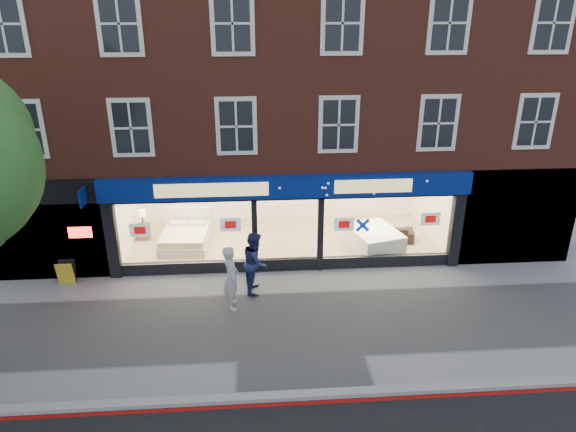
{
  "coord_description": "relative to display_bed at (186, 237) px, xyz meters",
  "views": [
    {
      "loc": [
        -1.08,
        -11.85,
        8.0
      ],
      "look_at": [
        -0.03,
        2.5,
        2.14
      ],
      "focal_mm": 32.0,
      "sensor_mm": 36.0,
      "label": 1
    }
  ],
  "objects": [
    {
      "name": "a_board",
      "position": [
        -3.4,
        -2.37,
        -0.03
      ],
      "size": [
        0.51,
        0.33,
        0.78
      ],
      "primitive_type": "cube",
      "rotation": [
        0.0,
        0.0,
        0.01
      ],
      "color": "gold",
      "rests_on": "ground"
    },
    {
      "name": "sofa",
      "position": [
        7.2,
        -0.04,
        -0.02
      ],
      "size": [
        2.14,
        1.14,
        0.59
      ],
      "primitive_type": "imported",
      "rotation": [
        0.0,
        0.0,
        2.96
      ],
      "color": "black",
      "rests_on": "showroom_floor"
    },
    {
      "name": "kerb_stone",
      "position": [
        3.5,
        -7.9,
        -0.36
      ],
      "size": [
        60.0,
        0.25,
        0.12
      ],
      "primitive_type": "cube",
      "color": "gray",
      "rests_on": "ground"
    },
    {
      "name": "building",
      "position": [
        3.49,
        1.94,
        6.25
      ],
      "size": [
        19.0,
        8.26,
        10.3
      ],
      "color": "brown",
      "rests_on": "ground"
    },
    {
      "name": "display_bed",
      "position": [
        0.0,
        0.0,
        0.0
      ],
      "size": [
        1.77,
        2.11,
        1.14
      ],
      "rotation": [
        0.0,
        0.0,
        -0.06
      ],
      "color": "beige",
      "rests_on": "showroom_floor"
    },
    {
      "name": "showroom_floor",
      "position": [
        3.5,
        0.25,
        -0.37
      ],
      "size": [
        11.0,
        4.5,
        0.1
      ],
      "primitive_type": "cube",
      "color": "tan",
      "rests_on": "ground"
    },
    {
      "name": "bedside_table",
      "position": [
        -1.6,
        0.7,
        -0.05
      ],
      "size": [
        0.51,
        0.51,
        0.55
      ],
      "primitive_type": "cube",
      "rotation": [
        0.0,
        0.0,
        0.15
      ],
      "color": "brown",
      "rests_on": "showroom_floor"
    },
    {
      "name": "kerb_line",
      "position": [
        3.5,
        -8.1,
        -0.41
      ],
      "size": [
        60.0,
        0.1,
        0.01
      ],
      "primitive_type": "cube",
      "color": "#8C0A07",
      "rests_on": "ground"
    },
    {
      "name": "mattress_stack",
      "position": [
        6.6,
        -0.83,
        0.05
      ],
      "size": [
        1.94,
        2.22,
        0.75
      ],
      "rotation": [
        0.0,
        0.0,
        0.27
      ],
      "color": "white",
      "rests_on": "showroom_floor"
    },
    {
      "name": "pedestrian_blue",
      "position": [
        2.45,
        -3.17,
        0.54
      ],
      "size": [
        0.8,
        0.98,
        1.91
      ],
      "primitive_type": "imported",
      "rotation": [
        0.0,
        0.0,
        1.49
      ],
      "color": "#1C244F",
      "rests_on": "ground"
    },
    {
      "name": "ground",
      "position": [
        3.5,
        -5.0,
        -0.42
      ],
      "size": [
        120.0,
        120.0,
        0.0
      ],
      "primitive_type": "plane",
      "color": "gray",
      "rests_on": "ground"
    },
    {
      "name": "pedestrian_grey",
      "position": [
        1.75,
        -4.07,
        0.54
      ],
      "size": [
        0.54,
        0.75,
        1.91
      ],
      "primitive_type": "imported",
      "rotation": [
        0.0,
        0.0,
        1.7
      ],
      "color": "#ACAEB4",
      "rests_on": "ground"
    }
  ]
}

